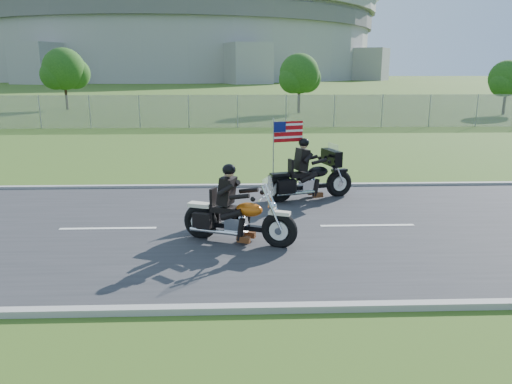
{
  "coord_description": "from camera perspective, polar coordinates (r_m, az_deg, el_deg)",
  "views": [
    {
      "loc": [
        0.99,
        -10.99,
        3.62
      ],
      "look_at": [
        1.4,
        0.0,
        0.87
      ],
      "focal_mm": 35.0,
      "sensor_mm": 36.0,
      "label": 1
    }
  ],
  "objects": [
    {
      "name": "ground",
      "position": [
        11.61,
        -6.92,
        -4.24
      ],
      "size": [
        420.0,
        420.0,
        0.0
      ],
      "primitive_type": "plane",
      "color": "#2E4E18",
      "rests_on": "ground"
    },
    {
      "name": "road",
      "position": [
        11.6,
        -6.93,
        -4.15
      ],
      "size": [
        120.0,
        8.0,
        0.04
      ],
      "primitive_type": "cube",
      "color": "#28282B",
      "rests_on": "ground"
    },
    {
      "name": "curb_north",
      "position": [
        15.49,
        -5.73,
        0.64
      ],
      "size": [
        120.0,
        0.18,
        0.12
      ],
      "primitive_type": "cube",
      "color": "#9E9B93",
      "rests_on": "ground"
    },
    {
      "name": "curb_south",
      "position": [
        7.87,
        -9.36,
        -13.18
      ],
      "size": [
        120.0,
        0.18,
        0.12
      ],
      "primitive_type": "cube",
      "color": "#9E9B93",
      "rests_on": "ground"
    },
    {
      "name": "fence",
      "position": [
        31.67,
        -13.18,
        8.94
      ],
      "size": [
        60.0,
        0.03,
        2.0
      ],
      "primitive_type": "cube",
      "color": "gray",
      "rests_on": "ground"
    },
    {
      "name": "stadium",
      "position": [
        182.59,
        -9.16,
        17.64
      ],
      "size": [
        140.4,
        140.4,
        29.2
      ],
      "color": "#A3A099",
      "rests_on": "ground"
    },
    {
      "name": "tree_fence_near",
      "position": [
        41.34,
        5.03,
        13.1
      ],
      "size": [
        3.52,
        3.28,
        4.75
      ],
      "color": "#382316",
      "rests_on": "ground"
    },
    {
      "name": "tree_fence_mid",
      "position": [
        47.44,
        -21.02,
        12.76
      ],
      "size": [
        3.96,
        3.69,
        5.3
      ],
      "color": "#382316",
      "rests_on": "ground"
    },
    {
      "name": "tree_fence_far",
      "position": [
        44.34,
        26.77,
        11.32
      ],
      "size": [
        3.08,
        2.87,
        4.2
      ],
      "color": "#382316",
      "rests_on": "ground"
    },
    {
      "name": "motorcycle_lead",
      "position": [
        10.47,
        -2.19,
        -3.09
      ],
      "size": [
        2.44,
        1.23,
        1.72
      ],
      "rotation": [
        0.0,
        0.0,
        -0.37
      ],
      "color": "black",
      "rests_on": "ground"
    },
    {
      "name": "motorcycle_follow",
      "position": [
        13.98,
        6.16,
        1.49
      ],
      "size": [
        2.56,
        1.23,
        2.19
      ],
      "rotation": [
        0.0,
        0.0,
        0.3
      ],
      "color": "black",
      "rests_on": "ground"
    }
  ]
}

